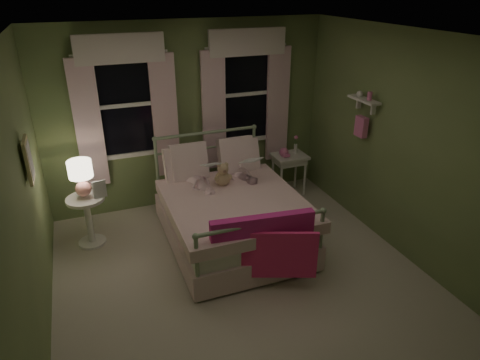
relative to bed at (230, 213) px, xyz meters
name	(u,v)px	position (x,y,z in m)	size (l,w,h in m)	color
room_shell	(243,173)	(-0.15, -0.80, 0.92)	(4.20, 4.20, 4.20)	beige
bed	(230,213)	(0.00, 0.00, 0.00)	(1.58, 2.04, 1.18)	white
pink_throw	(264,240)	(0.00, -1.03, 0.23)	(1.10, 0.44, 0.71)	#D22989
child_left	(197,161)	(-0.28, 0.42, 0.60)	(0.30, 0.20, 0.82)	#F7D1DD
child_right	(239,161)	(0.28, 0.42, 0.51)	(0.32, 0.25, 0.65)	#F7D1DD
book_left	(203,169)	(-0.28, 0.17, 0.58)	(0.20, 0.27, 0.03)	beige
book_right	(246,166)	(0.28, 0.17, 0.54)	(0.20, 0.27, 0.02)	beige
teddy_bear	(223,176)	(0.00, 0.26, 0.41)	(0.24, 0.20, 0.32)	tan
nightstand_left	(88,214)	(-1.67, 0.55, 0.03)	(0.46, 0.46, 0.65)	white
table_lamp	(81,175)	(-1.67, 0.55, 0.57)	(0.28, 0.28, 0.46)	#E69188
book_nightstand	(94,198)	(-1.57, 0.47, 0.27)	(0.16, 0.22, 0.02)	beige
nightstand_right	(289,161)	(1.29, 0.91, 0.17)	(0.50, 0.40, 0.64)	white
pink_toy	(284,152)	(1.19, 0.90, 0.32)	(0.14, 0.19, 0.14)	pink
bud_vase	(296,144)	(1.41, 0.96, 0.41)	(0.06, 0.06, 0.28)	white
window_left	(125,101)	(-1.00, 1.23, 1.24)	(1.34, 0.13, 1.96)	black
window_right	(246,90)	(0.70, 1.23, 1.24)	(1.34, 0.13, 1.96)	black
wall_shelf	(363,113)	(1.75, -0.10, 1.14)	(0.15, 0.50, 0.60)	white
framed_picture	(29,160)	(-2.09, -0.20, 1.12)	(0.03, 0.32, 0.42)	beige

